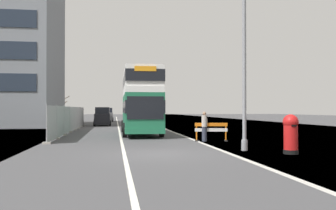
{
  "coord_description": "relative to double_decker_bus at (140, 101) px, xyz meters",
  "views": [
    {
      "loc": [
        -1.78,
        -15.66,
        1.9
      ],
      "look_at": [
        1.65,
        8.05,
        2.2
      ],
      "focal_mm": 39.42,
      "sensor_mm": 36.0,
      "label": 1
    }
  ],
  "objects": [
    {
      "name": "car_receding_far",
      "position": [
        -3.2,
        32.25,
        -1.53
      ],
      "size": [
        2.04,
        4.51,
        2.2
      ],
      "color": "slate",
      "rests_on": "ground"
    },
    {
      "name": "roadworks_barrier",
      "position": [
        3.76,
        -7.02,
        -1.86
      ],
      "size": [
        1.94,
        0.7,
        1.11
      ],
      "color": "orange",
      "rests_on": "ground"
    },
    {
      "name": "double_decker_bus",
      "position": [
        0.0,
        0.0,
        0.0
      ],
      "size": [
        2.88,
        10.4,
        4.82
      ],
      "color": "#1E6B47",
      "rests_on": "ground"
    },
    {
      "name": "bare_tree_far_verge_mid",
      "position": [
        -11.78,
        39.29,
        -0.3
      ],
      "size": [
        3.03,
        2.77,
        4.37
      ],
      "color": "#4C3D2D",
      "rests_on": "ground"
    },
    {
      "name": "lamppost_foreground",
      "position": [
        3.99,
        -12.08,
        1.53
      ],
      "size": [
        0.29,
        0.7,
        8.65
      ],
      "color": "gray",
      "rests_on": "ground"
    },
    {
      "name": "car_receding_mid",
      "position": [
        -3.8,
        24.32,
        -1.54
      ],
      "size": [
        2.02,
        4.34,
        2.2
      ],
      "color": "silver",
      "rests_on": "ground"
    },
    {
      "name": "bare_tree_far_verge_near",
      "position": [
        -12.39,
        26.43,
        -0.36
      ],
      "size": [
        2.52,
        1.7,
        4.7
      ],
      "color": "#4C3D2D",
      "rests_on": "ground"
    },
    {
      "name": "red_pillar_postbox",
      "position": [
        5.51,
        -13.6,
        -1.64
      ],
      "size": [
        0.66,
        0.66,
        1.7
      ],
      "color": "black",
      "rests_on": "ground"
    },
    {
      "name": "car_oncoming_near",
      "position": [
        -3.4,
        16.14,
        -1.55
      ],
      "size": [
        1.99,
        3.93,
        2.19
      ],
      "color": "black",
      "rests_on": "ground"
    },
    {
      "name": "construction_site_fence",
      "position": [
        -5.66,
        4.41,
        -1.51
      ],
      "size": [
        0.44,
        24.0,
        2.19
      ],
      "color": "#A8AAAD",
      "rests_on": "ground"
    },
    {
      "name": "pedestrian_at_kerb",
      "position": [
        3.35,
        -7.0,
        -1.67
      ],
      "size": [
        0.34,
        0.34,
        1.78
      ],
      "color": "#2D3342",
      "rests_on": "ground"
    },
    {
      "name": "ground",
      "position": [
        0.45,
        -12.72,
        -2.61
      ],
      "size": [
        140.0,
        280.0,
        0.1
      ],
      "color": "#424244"
    }
  ]
}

